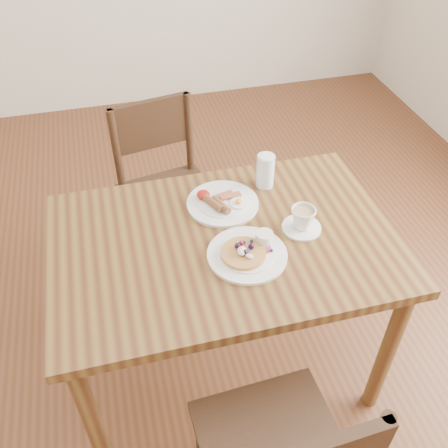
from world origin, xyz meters
name	(u,v)px	position (x,y,z in m)	size (l,w,h in m)	color
ground	(224,360)	(0.00, 0.00, 0.00)	(5.00, 5.00, 0.00)	#542E18
dining_table	(224,259)	(0.00, 0.00, 0.65)	(1.20, 0.80, 0.75)	brown
chair_far	(166,187)	(-0.11, 0.68, 0.49)	(0.49, 0.49, 0.88)	#362013
pancake_plate	(248,252)	(0.06, -0.10, 0.76)	(0.27, 0.27, 0.06)	white
breakfast_plate	(222,202)	(0.04, 0.18, 0.76)	(0.27, 0.27, 0.04)	white
teacup_saucer	(302,220)	(0.28, -0.02, 0.79)	(0.14, 0.14, 0.09)	white
water_glass	(265,171)	(0.23, 0.26, 0.82)	(0.07, 0.07, 0.13)	silver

